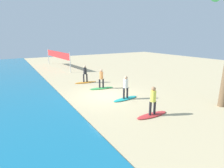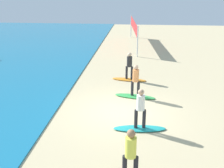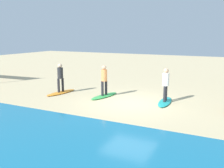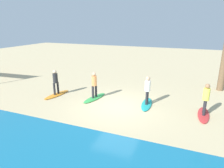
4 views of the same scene
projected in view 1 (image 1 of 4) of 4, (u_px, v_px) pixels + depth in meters
The scene contains 10 objects.
ground_plane at pixel (105, 95), 13.73m from camera, with size 60.00×60.00×0.00m, color #CCB789.
surfboard_red at pixel (152, 115), 10.16m from camera, with size 2.10×0.56×0.09m, color red.
surfer_red at pixel (153, 99), 9.91m from camera, with size 0.32×0.46×1.64m.
surfboard_teal at pixel (125, 99), 12.84m from camera, with size 2.10×0.56×0.09m, color teal.
surfer_teal at pixel (126, 85), 12.58m from camera, with size 0.32×0.46×1.64m.
surfboard_green at pixel (101, 88), 15.46m from camera, with size 2.10×0.56×0.09m, color green.
surfer_green at pixel (101, 77), 15.21m from camera, with size 0.32×0.45×1.64m.
surfboard_orange at pixel (85, 82), 17.44m from camera, with size 2.10×0.56×0.09m, color orange.
surfer_orange at pixel (85, 72), 17.18m from camera, with size 0.32×0.46×1.64m.
volleyball_net at pixel (57, 55), 25.62m from camera, with size 9.07×0.87×2.50m.
Camera 1 is at (-11.45, 6.27, 4.38)m, focal length 28.47 mm.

